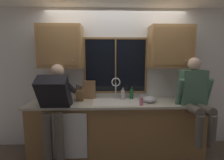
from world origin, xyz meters
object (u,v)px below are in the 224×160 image
person_standing (55,105)px  knife_block (80,95)px  soap_dispenser (141,101)px  person_sitting_on_counter (195,94)px  bottle_tall_clear (123,94)px  cutting_board (89,90)px  mixing_bowl (149,99)px  bottle_green_glass (131,94)px

person_standing → knife_block: 0.51m
knife_block → soap_dispenser: knife_block is taller
person_sitting_on_counter → bottle_tall_clear: bearing=158.5°
person_sitting_on_counter → soap_dispenser: size_ratio=7.17×
cutting_board → bottle_tall_clear: (0.61, -0.05, -0.08)m
person_standing → knife_block: bearing=52.2°
person_sitting_on_counter → bottle_tall_clear: (-1.10, 0.43, -0.09)m
person_sitting_on_counter → cutting_board: size_ratio=3.57×
person_standing → mixing_bowl: size_ratio=7.21×
person_standing → person_sitting_on_counter: person_sitting_on_counter is taller
knife_block → soap_dispenser: (1.02, -0.29, -0.04)m
bottle_green_glass → bottle_tall_clear: bearing=-166.4°
cutting_board → mixing_bowl: size_ratio=1.62×
person_standing → knife_block: person_standing is taller
mixing_bowl → bottle_tall_clear: size_ratio=0.95×
person_sitting_on_counter → soap_dispenser: bearing=176.2°
cutting_board → bottle_green_glass: (0.77, -0.01, -0.08)m
knife_block → bottle_tall_clear: size_ratio=1.40×
person_sitting_on_counter → bottle_green_glass: person_sitting_on_counter is taller
mixing_bowl → soap_dispenser: (-0.18, -0.17, 0.02)m
person_sitting_on_counter → cutting_board: (-1.71, 0.48, -0.01)m
knife_block → bottle_green_glass: 0.94m
knife_block → bottle_tall_clear: (0.76, 0.08, -0.01)m
soap_dispenser → cutting_board: bearing=153.8°
person_sitting_on_counter → bottle_green_glass: 1.05m
knife_block → cutting_board: size_ratio=0.91×
mixing_bowl → bottle_tall_clear: bearing=155.0°
person_sitting_on_counter → mixing_bowl: (-0.66, 0.23, -0.13)m
bottle_green_glass → bottle_tall_clear: (-0.17, -0.04, -0.00)m
cutting_board → bottle_tall_clear: 0.62m
knife_block → mixing_bowl: 1.21m
person_sitting_on_counter → cutting_board: person_sitting_on_counter is taller
bottle_green_glass → person_standing: bearing=-157.0°
person_sitting_on_counter → bottle_green_glass: bearing=153.1°
knife_block → bottle_tall_clear: 0.77m
bottle_tall_clear → soap_dispenser: bearing=-55.4°
knife_block → mixing_bowl: bearing=-5.7°
person_standing → soap_dispenser: bearing=4.6°
bottle_green_glass → cutting_board: bearing=179.3°
cutting_board → mixing_bowl: (1.05, -0.25, -0.12)m
cutting_board → bottle_tall_clear: cutting_board is taller
person_standing → soap_dispenser: (1.34, 0.11, 0.02)m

